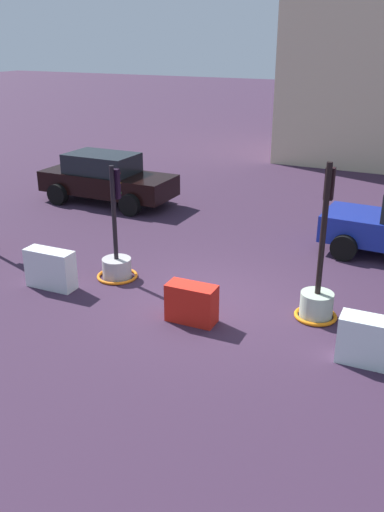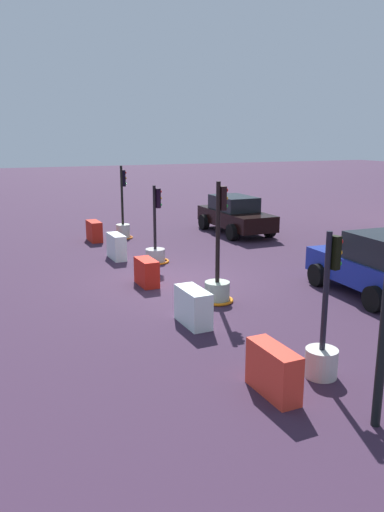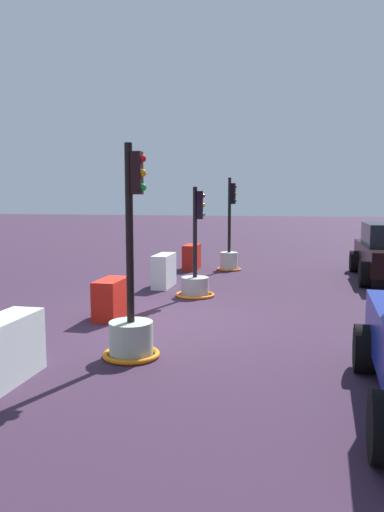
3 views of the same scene
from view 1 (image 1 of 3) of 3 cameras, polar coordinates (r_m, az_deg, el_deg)
ground_plane at (r=11.87m, az=1.81°, el=-4.59°), size 120.00×120.00×0.00m
traffic_light_1 at (r=12.92m, az=-7.79°, el=-0.55°), size 0.95×0.95×2.66m
traffic_light_2 at (r=11.23m, az=12.86°, el=-3.85°), size 0.86×0.86×3.17m
construction_barrier_1 at (r=12.68m, az=-14.42°, el=-1.30°), size 1.15×0.45×0.89m
construction_barrier_2 at (r=10.87m, az=-0.04°, el=-4.92°), size 1.00×0.48×0.78m
construction_barrier_3 at (r=10.01m, az=18.14°, el=-8.42°), size 1.15×0.51×0.85m
car_black_sedan at (r=18.78m, az=-8.84°, el=7.96°), size 4.56×2.10×1.65m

